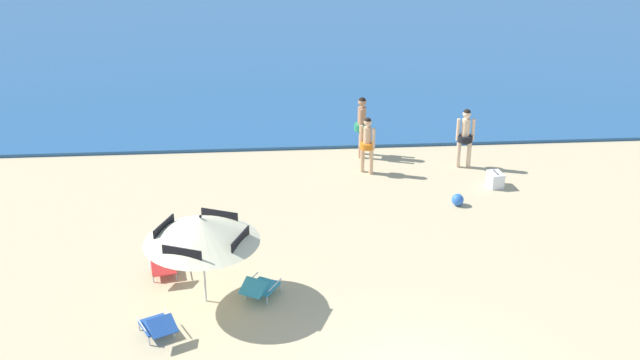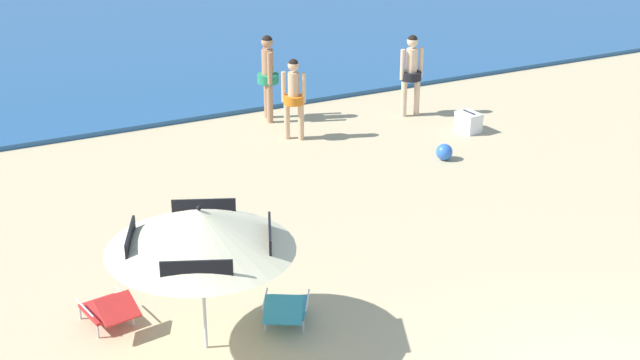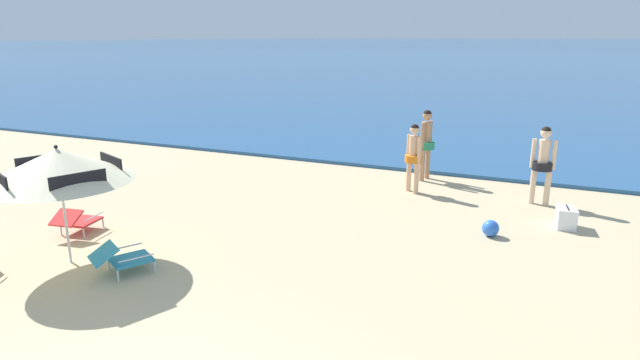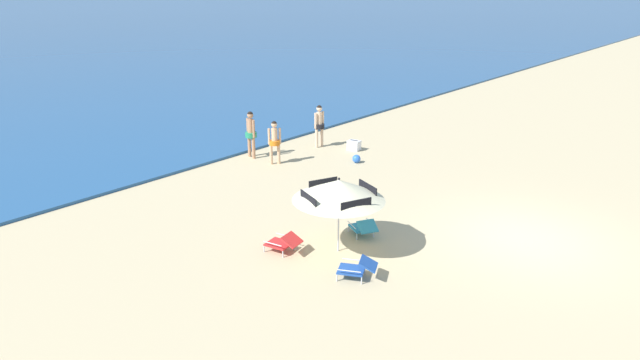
# 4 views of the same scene
# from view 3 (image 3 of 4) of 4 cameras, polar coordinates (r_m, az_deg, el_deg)

# --- Properties ---
(ocean_water) EXTENTS (800.00, 800.00, 0.10)m
(ocean_water) POSITION_cam_3_polar(r_m,az_deg,el_deg) (413.88, 24.23, 13.45)
(ocean_water) COLOR #235184
(ocean_water) RESTS_ON ground
(beach_umbrella_striped_main) EXTENTS (3.21, 3.21, 1.97)m
(beach_umbrella_striped_main) POSITION_cam_3_polar(r_m,az_deg,el_deg) (9.27, -26.36, 1.45)
(beach_umbrella_striped_main) COLOR silver
(beach_umbrella_striped_main) RESTS_ON ground
(lounge_chair_under_umbrella) EXTENTS (0.90, 1.03, 0.52)m
(lounge_chair_under_umbrella) POSITION_cam_3_polar(r_m,az_deg,el_deg) (8.90, -20.58, -7.81)
(lounge_chair_under_umbrella) COLOR teal
(lounge_chair_under_umbrella) RESTS_ON ground
(lounge_chair_beside_umbrella) EXTENTS (0.68, 0.97, 0.52)m
(lounge_chair_beside_umbrella) POSITION_cam_3_polar(r_m,az_deg,el_deg) (10.96, -24.75, -3.94)
(lounge_chair_beside_umbrella) COLOR red
(lounge_chair_beside_umbrella) RESTS_ON ground
(person_standing_near_shore) EXTENTS (0.40, 0.40, 1.64)m
(person_standing_near_shore) POSITION_cam_3_polar(r_m,az_deg,el_deg) (12.62, 10.04, 2.85)
(person_standing_near_shore) COLOR #D8A87F
(person_standing_near_shore) RESTS_ON ground
(person_standing_beside) EXTENTS (0.52, 0.43, 1.74)m
(person_standing_beside) POSITION_cam_3_polar(r_m,az_deg,el_deg) (12.48, 22.89, 2.00)
(person_standing_beside) COLOR beige
(person_standing_beside) RESTS_ON ground
(person_wading_in) EXTENTS (0.44, 0.53, 1.81)m
(person_wading_in) POSITION_cam_3_polar(r_m,az_deg,el_deg) (13.81, 11.36, 4.26)
(person_wading_in) COLOR tan
(person_wading_in) RESTS_ON ground
(cooler_box) EXTENTS (0.41, 0.54, 0.43)m
(cooler_box) POSITION_cam_3_polar(r_m,az_deg,el_deg) (11.35, 24.98, -3.69)
(cooler_box) COLOR white
(cooler_box) RESTS_ON ground
(beach_ball) EXTENTS (0.31, 0.31, 0.31)m
(beach_ball) POSITION_cam_3_polar(r_m,az_deg,el_deg) (10.37, 17.89, -4.97)
(beach_ball) COLOR blue
(beach_ball) RESTS_ON ground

